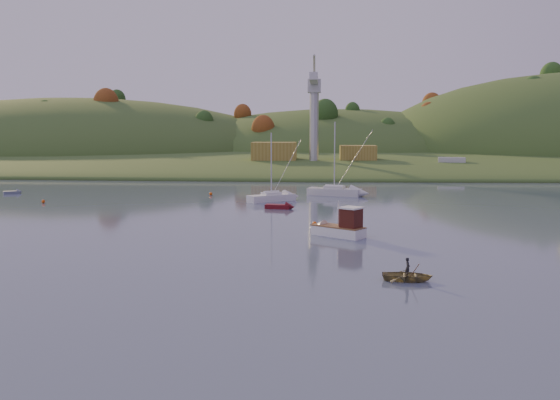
# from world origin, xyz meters

# --- Properties ---
(ground) EXTENTS (500.00, 500.00, 0.00)m
(ground) POSITION_xyz_m (0.00, 0.00, 0.00)
(ground) COLOR #3A415F
(ground) RESTS_ON ground
(far_shore) EXTENTS (620.00, 220.00, 1.50)m
(far_shore) POSITION_xyz_m (0.00, 230.00, 0.00)
(far_shore) COLOR #27461C
(far_shore) RESTS_ON ground
(shore_slope) EXTENTS (640.00, 150.00, 7.00)m
(shore_slope) POSITION_xyz_m (0.00, 165.00, 0.00)
(shore_slope) COLOR #27461C
(shore_slope) RESTS_ON ground
(hill_left) EXTENTS (170.00, 140.00, 44.00)m
(hill_left) POSITION_xyz_m (-90.00, 200.00, 0.00)
(hill_left) COLOR #27461C
(hill_left) RESTS_ON ground
(hill_center) EXTENTS (140.00, 120.00, 36.00)m
(hill_center) POSITION_xyz_m (10.00, 210.00, 0.00)
(hill_center) COLOR #27461C
(hill_center) RESTS_ON ground
(hillside_trees) EXTENTS (280.00, 50.00, 32.00)m
(hillside_trees) POSITION_xyz_m (0.00, 185.00, 0.00)
(hillside_trees) COLOR #234A1A
(hillside_trees) RESTS_ON ground
(wharf) EXTENTS (42.00, 16.00, 2.40)m
(wharf) POSITION_xyz_m (5.00, 122.00, 1.20)
(wharf) COLOR slate
(wharf) RESTS_ON ground
(shed_west) EXTENTS (11.00, 8.00, 4.80)m
(shed_west) POSITION_xyz_m (-8.00, 123.00, 4.80)
(shed_west) COLOR olive
(shed_west) RESTS_ON wharf
(shed_east) EXTENTS (9.00, 7.00, 4.00)m
(shed_east) POSITION_xyz_m (13.00, 124.00, 4.40)
(shed_east) COLOR olive
(shed_east) RESTS_ON wharf
(dock_crane) EXTENTS (3.20, 28.00, 20.30)m
(dock_crane) POSITION_xyz_m (2.00, 118.39, 17.17)
(dock_crane) COLOR #B7B7BC
(dock_crane) RESTS_ON wharf
(fishing_boat) EXTENTS (6.33, 5.42, 4.09)m
(fishing_boat) POSITION_xyz_m (5.13, 28.24, 0.90)
(fishing_boat) COLOR white
(fishing_boat) RESTS_ON ground
(sailboat_near) EXTENTS (7.15, 6.06, 10.08)m
(sailboat_near) POSITION_xyz_m (-3.55, 57.36, 0.67)
(sailboat_near) COLOR white
(sailboat_near) RESTS_ON ground
(sailboat_far) EXTENTS (8.82, 5.03, 11.73)m
(sailboat_far) POSITION_xyz_m (5.88, 65.82, 0.76)
(sailboat_far) COLOR silver
(sailboat_far) RESTS_ON ground
(canoe) EXTENTS (3.77, 2.87, 0.73)m
(canoe) POSITION_xyz_m (9.88, 10.00, 0.37)
(canoe) COLOR olive
(canoe) RESTS_ON ground
(paddler) EXTENTS (0.39, 0.55, 1.42)m
(paddler) POSITION_xyz_m (9.88, 10.00, 0.71)
(paddler) COLOR black
(paddler) RESTS_ON ground
(red_tender) EXTENTS (4.16, 2.08, 1.35)m
(red_tender) POSITION_xyz_m (-1.23, 48.91, 0.28)
(red_tender) COLOR #5C0D14
(red_tender) RESTS_ON ground
(grey_dinghy) EXTENTS (3.03, 2.51, 1.09)m
(grey_dinghy) POSITION_xyz_m (-46.69, 65.58, 0.22)
(grey_dinghy) COLOR slate
(grey_dinghy) RESTS_ON ground
(work_vessel) EXTENTS (15.34, 7.49, 3.78)m
(work_vessel) POSITION_xyz_m (35.00, 118.00, 1.35)
(work_vessel) COLOR slate
(work_vessel) RESTS_ON ground
(buoy_1) EXTENTS (0.50, 0.50, 0.50)m
(buoy_1) POSITION_xyz_m (3.06, 34.48, 0.25)
(buoy_1) COLOR #E5500C
(buoy_1) RESTS_ON ground
(buoy_2) EXTENTS (0.50, 0.50, 0.50)m
(buoy_2) POSITION_xyz_m (-36.15, 52.94, 0.25)
(buoy_2) COLOR #E5500C
(buoy_2) RESTS_ON ground
(buoy_3) EXTENTS (0.50, 0.50, 0.50)m
(buoy_3) POSITION_xyz_m (-13.93, 64.92, 0.25)
(buoy_3) COLOR #E5500C
(buoy_3) RESTS_ON ground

